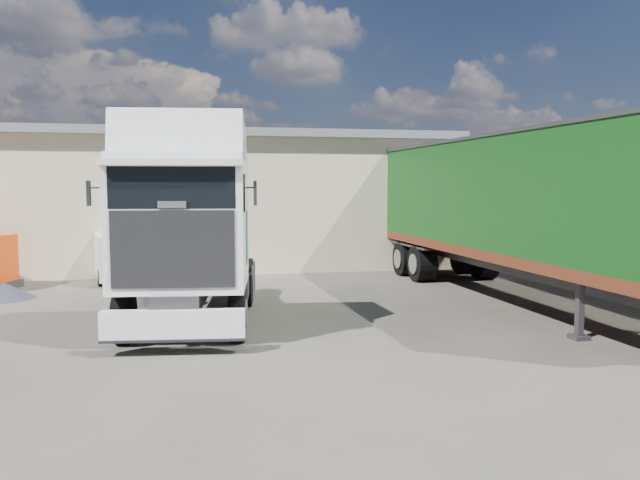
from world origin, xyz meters
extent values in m
plane|color=black|center=(0.00, 0.00, 0.00)|extent=(120.00, 120.00, 0.00)
cube|color=beige|center=(-6.00, 16.00, 2.50)|extent=(30.00, 12.00, 5.00)
cube|color=slate|center=(-6.00, 16.00, 5.15)|extent=(30.60, 12.60, 0.30)
cube|color=slate|center=(-2.00, 9.98, 1.80)|extent=(4.00, 0.08, 3.60)
cube|color=slate|center=(-6.00, 16.00, 5.35)|extent=(30.60, 0.40, 0.15)
cube|color=brown|center=(11.50, 6.00, 1.25)|extent=(0.35, 26.00, 2.50)
cylinder|color=black|center=(-1.33, 0.41, 0.57)|extent=(2.74, 1.44, 1.13)
cylinder|color=black|center=(-0.88, 4.11, 0.57)|extent=(2.80, 1.45, 1.13)
cylinder|color=black|center=(-0.70, 5.60, 0.57)|extent=(2.80, 1.45, 1.13)
cube|color=#2D2D30|center=(-1.02, 2.95, 0.96)|extent=(1.81, 7.11, 0.32)
cube|color=silver|center=(-1.46, -0.60, 0.59)|extent=(2.73, 0.60, 0.59)
cube|color=silver|center=(-1.29, 0.78, 2.43)|extent=(2.95, 2.76, 2.61)
cube|color=black|center=(-1.44, -0.44, 2.03)|extent=(2.34, 0.35, 1.49)
cube|color=black|center=(-1.43, -0.42, 3.20)|extent=(2.39, 0.35, 0.80)
cube|color=silver|center=(-1.26, 0.99, 4.11)|extent=(2.88, 2.38, 1.31)
cube|color=#0C5933|center=(-2.56, 1.36, 2.13)|extent=(0.11, 0.80, 1.17)
cube|color=#0C5933|center=(0.10, 1.04, 2.13)|extent=(0.11, 0.80, 1.17)
cylinder|color=#2D2D30|center=(-0.85, 4.33, 1.18)|extent=(1.31, 1.31, 0.13)
cube|color=#2D2D30|center=(6.89, -1.01, 0.63)|extent=(0.35, 0.35, 1.26)
cylinder|color=black|center=(7.65, 8.00, 0.61)|extent=(2.95, 1.30, 1.21)
cube|color=#2D2D30|center=(7.79, 3.36, 1.03)|extent=(1.34, 13.76, 0.40)
cube|color=#5E2B15|center=(7.79, 3.36, 1.41)|extent=(3.28, 13.82, 0.27)
cube|color=black|center=(7.79, 3.36, 3.03)|extent=(3.28, 13.82, 2.98)
cube|color=#2D2D30|center=(7.79, 3.36, 4.54)|extent=(3.35, 13.89, 0.09)
cylinder|color=black|center=(-3.28, 8.46, 0.28)|extent=(1.73, 0.88, 0.57)
cylinder|color=black|center=(-3.83, 11.14, 0.28)|extent=(1.73, 0.88, 0.57)
cube|color=silver|center=(-3.55, 9.80, 0.90)|extent=(2.38, 4.19, 1.46)
cube|color=silver|center=(-3.23, 8.20, 0.86)|extent=(1.71, 1.07, 0.94)
cube|color=black|center=(-3.26, 8.37, 1.33)|extent=(1.48, 0.37, 0.51)
cone|color=black|center=(-6.38, 6.50, 0.23)|extent=(2.22, 2.22, 0.47)
camera|label=1|loc=(-1.05, -12.59, 3.24)|focal=35.00mm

